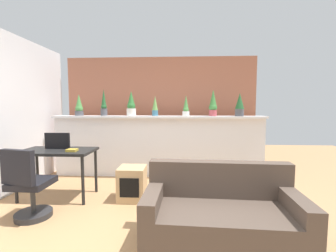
{
  "coord_description": "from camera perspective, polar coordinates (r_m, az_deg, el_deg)",
  "views": [
    {
      "loc": [
        0.45,
        -2.5,
        1.41
      ],
      "look_at": [
        0.24,
        1.39,
        1.08
      ],
      "focal_mm": 24.26,
      "sensor_mm": 36.0,
      "label": 1
    }
  ],
  "objects": [
    {
      "name": "brick_wall_behind",
      "position": [
        5.13,
        -1.89,
        3.07
      ],
      "size": [
        4.18,
        0.1,
        2.5
      ],
      "primitive_type": "cube",
      "color": "#AD664C",
      "rests_on": "ground"
    },
    {
      "name": "potted_plant_0",
      "position": [
        4.91,
        -21.44,
        4.55
      ],
      "size": [
        0.17,
        0.17,
        0.43
      ],
      "color": "#4C4C51",
      "rests_on": "plant_shelf"
    },
    {
      "name": "office_chair",
      "position": [
        3.4,
        -31.62,
        -13.36
      ],
      "size": [
        0.48,
        0.48,
        0.91
      ],
      "color": "#262628",
      "rests_on": "ground"
    },
    {
      "name": "potted_plant_6",
      "position": [
        4.57,
        17.55,
        5.18
      ],
      "size": [
        0.17,
        0.17,
        0.44
      ],
      "color": "#4C4C51",
      "rests_on": "plant_shelf"
    },
    {
      "name": "potted_plant_1",
      "position": [
        4.72,
        -15.82,
        5.17
      ],
      "size": [
        0.13,
        0.13,
        0.53
      ],
      "color": "#4C4C51",
      "rests_on": "plant_shelf"
    },
    {
      "name": "potted_plant_4",
      "position": [
        4.47,
        4.52,
        4.65
      ],
      "size": [
        0.14,
        0.14,
        0.41
      ],
      "color": "silver",
      "rests_on": "plant_shelf"
    },
    {
      "name": "desk",
      "position": [
        3.91,
        -26.02,
        -6.61
      ],
      "size": [
        1.1,
        0.6,
        0.75
      ],
      "color": "black",
      "rests_on": "ground"
    },
    {
      "name": "book_on_desk",
      "position": [
        3.67,
        -22.98,
        -5.62
      ],
      "size": [
        0.14,
        0.12,
        0.04
      ],
      "primitive_type": "cube",
      "color": "gold",
      "rests_on": "desk"
    },
    {
      "name": "ground_plane",
      "position": [
        2.91,
        -6.8,
        -24.18
      ],
      "size": [
        12.0,
        12.0,
        0.0
      ],
      "primitive_type": "plane",
      "color": "tan"
    },
    {
      "name": "tv_monitor",
      "position": [
        3.97,
        -26.05,
        -3.37
      ],
      "size": [
        0.39,
        0.04,
        0.25
      ],
      "primitive_type": "cube",
      "color": "black",
      "rests_on": "desk"
    },
    {
      "name": "couch",
      "position": [
        2.57,
        13.21,
        -21.33
      ],
      "size": [
        1.59,
        0.82,
        0.8
      ],
      "color": "brown",
      "rests_on": "ground"
    },
    {
      "name": "potted_plant_3",
      "position": [
        4.51,
        -3.27,
        5.06
      ],
      "size": [
        0.12,
        0.12,
        0.4
      ],
      "color": "#386B84",
      "rests_on": "plant_shelf"
    },
    {
      "name": "side_cube_shelf",
      "position": [
        3.6,
        -8.99,
        -14.03
      ],
      "size": [
        0.4,
        0.41,
        0.5
      ],
      "color": "tan",
      "rests_on": "ground"
    },
    {
      "name": "divider_wall",
      "position": [
        4.6,
        -2.53,
        -5.35
      ],
      "size": [
        4.18,
        0.16,
        1.19
      ],
      "primitive_type": "cube",
      "color": "silver",
      "rests_on": "ground"
    },
    {
      "name": "potted_plant_2",
      "position": [
        4.57,
        -9.23,
        5.21
      ],
      "size": [
        0.18,
        0.18,
        0.49
      ],
      "color": "silver",
      "rests_on": "plant_shelf"
    },
    {
      "name": "plant_shelf",
      "position": [
        4.49,
        -2.62,
        2.31
      ],
      "size": [
        4.18,
        0.34,
        0.04
      ],
      "primitive_type": "cube",
      "color": "silver",
      "rests_on": "divider_wall"
    },
    {
      "name": "potted_plant_5",
      "position": [
        4.54,
        11.24,
        5.42
      ],
      "size": [
        0.16,
        0.16,
        0.51
      ],
      "color": "#B7474C",
      "rests_on": "plant_shelf"
    }
  ]
}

